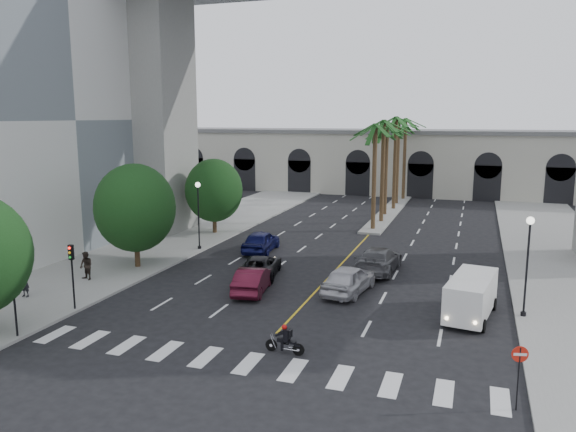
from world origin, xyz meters
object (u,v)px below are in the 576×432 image
Objects in this scene: motorcycle_rider at (286,340)px; car_c at (260,266)px; traffic_signal_near at (13,287)px; lamp_post_right at (528,258)px; pedestrian_a at (25,282)px; car_e at (261,241)px; do_not_enter_sign at (519,364)px; lamp_post_left_far at (198,210)px; pedestrian_b at (86,266)px; car_d at (379,260)px; cargo_van at (471,295)px; car_b at (253,280)px; car_a at (349,279)px; traffic_signal_far at (72,266)px.

car_c reaches higher than motorcycle_rider.
traffic_signal_near reaches higher than motorcycle_rider.
lamp_post_right reaches higher than pedestrian_a.
motorcycle_rider is at bearing -141.92° from lamp_post_right.
car_e is 25.75m from do_not_enter_sign.
pedestrian_b is (-2.81, -9.80, -2.17)m from lamp_post_left_far.
traffic_signal_near is 6.41m from pedestrian_a.
car_c is (-15.75, 2.99, -2.54)m from lamp_post_right.
car_e is 2.79× the size of pedestrian_a.
lamp_post_right reaches higher than car_d.
lamp_post_left_far is 2.22× the size of do_not_enter_sign.
lamp_post_left_far is at bearing 127.65° from do_not_enter_sign.
do_not_enter_sign reaches higher than pedestrian_b.
cargo_van is at bearing 153.12° from car_c.
car_d is (6.32, 6.79, 0.07)m from car_b.
cargo_van is at bearing 15.40° from pedestrian_a.
lamp_post_right reaches higher than traffic_signal_near.
car_c is at bearing 28.17° from car_d.
car_b is 0.94× the size of car_e.
car_b is (7.79, 10.12, -1.75)m from traffic_signal_near.
car_d is (-8.59, 6.41, -2.39)m from lamp_post_right.
cargo_van is (15.50, -9.95, 0.37)m from car_e.
lamp_post_right is 20.43m from car_e.
traffic_signal_near is at bearing 72.49° from car_e.
lamp_post_right is (22.80, -8.00, 0.00)m from lamp_post_left_far.
car_b is at bearing -46.70° from lamp_post_left_far.
car_c is at bearing 120.59° from motorcycle_rider.
car_e is at bearing -13.39° from car_d.
car_a is at bearing 82.69° from car_d.
traffic_signal_near is at bearing -90.00° from traffic_signal_far.
lamp_post_right is 2.91× the size of motorcycle_rider.
pedestrian_b reaches higher than car_d.
lamp_post_right is at bearing 15.94° from pedestrian_a.
traffic_signal_near reaches higher than car_c.
traffic_signal_far is at bearing 38.94° from car_a.
motorcycle_rider is 1.04× the size of pedestrian_a.
pedestrian_a is (-8.60, -14.88, 0.19)m from car_e.
car_c is at bearing -6.77° from car_a.
traffic_signal_near is 1.99× the size of motorcycle_rider.
lamp_post_right is 2.97× the size of pedestrian_b.
cargo_van is at bearing 47.41° from motorcycle_rider.
pedestrian_b is (-9.86, -4.79, 0.37)m from car_c.
pedestrian_b is 26.04m from do_not_enter_sign.
traffic_signal_far reaches higher than car_e.
motorcycle_rider is at bearing -51.86° from lamp_post_left_far.
pedestrian_b is (-17.02, -8.21, 0.22)m from car_d.
pedestrian_a is 26.17m from do_not_enter_sign.
cargo_van is (12.29, -0.42, 0.45)m from car_b.
car_b is 12.97m from pedestrian_a.
motorcycle_rider is at bearing -5.97° from pedestrian_b.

